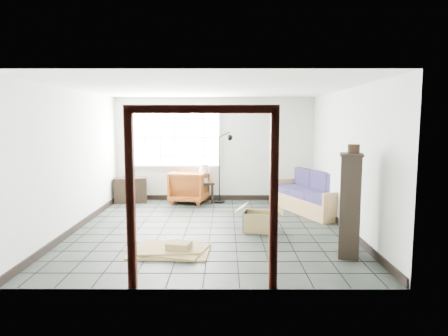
{
  "coord_description": "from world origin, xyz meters",
  "views": [
    {
      "loc": [
        0.28,
        -7.35,
        2.02
      ],
      "look_at": [
        0.25,
        0.3,
        1.11
      ],
      "focal_mm": 32.0,
      "sensor_mm": 36.0,
      "label": 1
    }
  ],
  "objects_px": {
    "futon_sofa": "(312,197)",
    "armchair": "(189,185)",
    "side_table": "(203,186)",
    "tall_shelf": "(350,205)"
  },
  "relations": [
    {
      "from": "armchair",
      "to": "futon_sofa",
      "type": "bearing_deg",
      "value": 172.34
    },
    {
      "from": "armchair",
      "to": "side_table",
      "type": "xyz_separation_m",
      "value": [
        0.34,
        0.0,
        -0.01
      ]
    },
    {
      "from": "futon_sofa",
      "to": "side_table",
      "type": "bearing_deg",
      "value": 135.07
    },
    {
      "from": "armchair",
      "to": "tall_shelf",
      "type": "distance_m",
      "value": 4.82
    },
    {
      "from": "futon_sofa",
      "to": "armchair",
      "type": "bearing_deg",
      "value": 137.49
    },
    {
      "from": "futon_sofa",
      "to": "armchair",
      "type": "distance_m",
      "value": 3.0
    },
    {
      "from": "side_table",
      "to": "armchair",
      "type": "bearing_deg",
      "value": -180.0
    },
    {
      "from": "futon_sofa",
      "to": "armchair",
      "type": "relative_size",
      "value": 2.48
    },
    {
      "from": "futon_sofa",
      "to": "side_table",
      "type": "distance_m",
      "value": 2.69
    },
    {
      "from": "futon_sofa",
      "to": "side_table",
      "type": "xyz_separation_m",
      "value": [
        -2.49,
        1.01,
        0.1
      ]
    }
  ]
}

